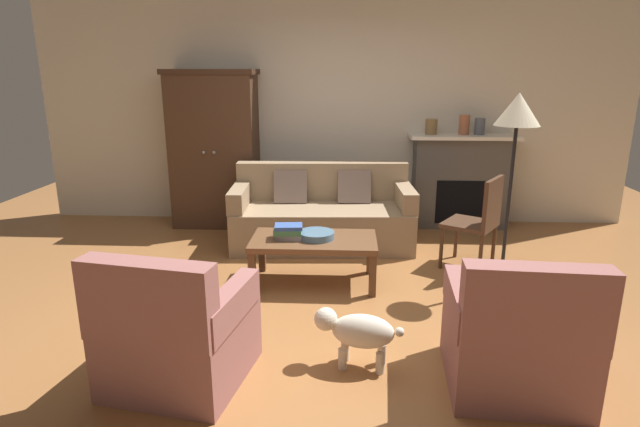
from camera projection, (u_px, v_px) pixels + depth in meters
ground_plane at (322, 304)px, 4.20m from camera, size 9.60×9.60×0.00m
back_wall at (332, 108)px, 6.28m from camera, size 7.20×0.10×2.80m
fireplace at (460, 180)px, 6.18m from camera, size 1.26×0.48×1.12m
armoire at (215, 149)px, 6.16m from camera, size 1.06×0.57×1.86m
couch at (322, 216)px, 5.58m from camera, size 1.96×0.95×0.86m
coffee_table at (314, 244)px, 4.53m from camera, size 1.10×0.60×0.42m
fruit_bowl at (316, 235)px, 4.51m from camera, size 0.32×0.32×0.06m
book_stack at (289, 232)px, 4.49m from camera, size 0.26×0.19×0.13m
mantel_vase_bronze at (431, 127)px, 6.01m from camera, size 0.14×0.14×0.18m
mantel_vase_terracotta at (464, 125)px, 5.99m from camera, size 0.12×0.12×0.23m
mantel_vase_slate at (480, 126)px, 5.98m from camera, size 0.12×0.12×0.19m
armchair_near_left at (176, 335)px, 3.07m from camera, size 0.89×0.89×0.88m
armchair_near_right at (517, 340)px, 3.01m from camera, size 0.83×0.82×0.88m
side_chair_wooden at (479, 217)px, 4.82m from camera, size 0.61×0.61×0.90m
floor_lamp at (517, 122)px, 4.09m from camera, size 0.36×0.36×1.68m
dog at (358, 331)px, 3.26m from camera, size 0.57×0.26×0.39m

